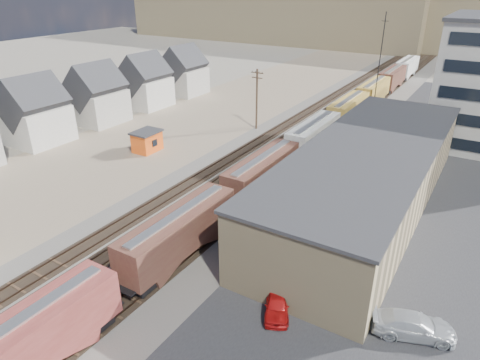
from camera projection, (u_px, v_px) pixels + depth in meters
The scene contains 15 objects.
ground at pixel (97, 283), 35.76m from camera, with size 300.00×300.00×0.00m, color #6B6356.
ballast_bed at pixel (321, 124), 74.25m from camera, with size 18.00×200.00×0.06m, color #4C4742.
dirt_yard at pixel (195, 121), 76.01m from camera, with size 24.00×180.00×0.03m, color #7C6C55.
asphalt_lot at pixel (445, 186), 52.31m from camera, with size 26.00×120.00×0.04m, color #232326.
rail_tracks at pixel (319, 123), 74.47m from camera, with size 11.40×200.00×0.24m.
freight_train at pixel (332, 121), 66.99m from camera, with size 3.00×119.74×4.46m.
warehouse at pixel (368, 176), 46.36m from camera, with size 12.40×40.40×7.25m.
utility_pole_north at pixel (257, 98), 69.85m from camera, with size 2.20×0.32×10.00m.
radio_mast at pixel (379, 65), 75.22m from camera, with size 1.20×0.16×18.00m.
townhouse_row at pixel (68, 106), 69.22m from camera, with size 8.15×68.16×10.47m.
hills_north at pixel (444, 4), 158.96m from camera, with size 265.00×80.00×32.00m.
maintenance_shed at pixel (147, 141), 62.32m from camera, with size 3.30×4.24×3.07m.
parked_car_red at pixel (277, 304), 32.35m from camera, with size 1.82×4.54×1.55m, color #B01010.
parked_car_silver at pixel (413, 326), 30.20m from camera, with size 2.37×5.84×1.69m, color #A0A4A7.
parked_car_blue at pixel (453, 135), 67.07m from camera, with size 2.37×5.13×1.43m, color navy.
Camera 1 is at (25.17, -18.13, 23.11)m, focal length 32.00 mm.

